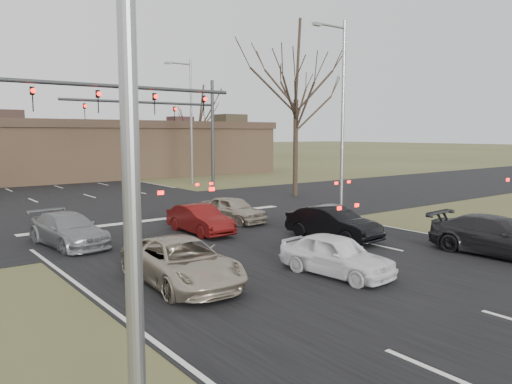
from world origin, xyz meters
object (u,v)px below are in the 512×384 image
mast_arm_far (179,121)px  streetlight_right_near (341,106)px  car_black_hatch (333,223)px  car_silver_ahead (233,209)px  car_red_ahead (200,219)px  car_silver_suv (182,262)px  car_white_sedan (336,255)px  streetlight_right_far (189,115)px  building (57,150)px  car_grey_ahead (68,230)px  car_charcoal_sedan (499,236)px  mast_arm_near (49,110)px

mast_arm_far → streetlight_right_near: 13.28m
car_black_hatch → car_silver_ahead: bearing=94.6°
car_red_ahead → streetlight_right_near: bearing=5.7°
car_silver_suv → car_white_sedan: size_ratio=1.27×
streetlight_right_far → car_silver_suv: (-13.84, -23.74, -4.96)m
building → mast_arm_far: (4.18, -15.00, 2.35)m
streetlight_right_near → car_red_ahead: 10.62m
mast_arm_far → car_white_sedan: mast_arm_far is taller
mast_arm_far → streetlight_right_near: streetlight_right_near is taller
car_silver_ahead → streetlight_right_far: bearing=58.9°
building → streetlight_right_near: 28.97m
car_silver_suv → car_black_hatch: bearing=14.6°
streetlight_right_far → car_silver_suv: size_ratio=2.21×
car_grey_ahead → car_white_sedan: bearing=-67.5°
car_silver_suv → car_white_sedan: (4.01, -1.97, -0.02)m
car_silver_suv → car_grey_ahead: bearing=101.8°
streetlight_right_near → car_silver_suv: 15.74m
car_silver_ahead → mast_arm_far: bearing=64.4°
car_silver_suv → car_silver_ahead: 9.62m
car_silver_suv → car_black_hatch: (7.51, 1.54, 0.02)m
car_grey_ahead → mast_arm_far: bearing=40.3°
car_white_sedan → car_black_hatch: size_ratio=0.91×
streetlight_right_near → car_silver_suv: streetlight_right_near is taller
building → car_silver_suv: 35.40m
car_red_ahead → car_charcoal_sedan: bearing=-57.5°
mast_arm_far → car_silver_suv: mast_arm_far is taller
car_black_hatch → car_charcoal_sedan: size_ratio=0.86×
streetlight_right_near → car_grey_ahead: (-14.37, -0.04, -4.98)m
streetlight_right_far → car_silver_ahead: bearing=-113.6°
mast_arm_near → car_white_sedan: (4.73, -11.71, -4.46)m
mast_arm_far → car_red_ahead: 16.13m
car_silver_suv → streetlight_right_near: bearing=29.8°
car_red_ahead → car_black_hatch: bearing=-50.6°
car_black_hatch → streetlight_right_near: bearing=36.4°
building → car_black_hatch: size_ratio=10.80×
car_silver_ahead → car_charcoal_sedan: bearing=-79.2°
mast_arm_far → car_black_hatch: (-3.18, -18.19, -4.37)m
streetlight_right_near → car_grey_ahead: streetlight_right_near is taller
car_charcoal_sedan → car_grey_ahead: (-11.14, 10.36, -0.06)m
streetlight_right_far → car_white_sedan: streetlight_right_far is taller
car_silver_suv → car_black_hatch: size_ratio=1.15×
car_charcoal_sedan → car_grey_ahead: size_ratio=1.10×
mast_arm_far → building: bearing=105.6°
car_silver_suv → car_black_hatch: car_black_hatch is taller
car_charcoal_sedan → car_silver_ahead: car_charcoal_sedan is taller
car_silver_suv → car_red_ahead: bearing=58.1°
car_silver_ahead → building: bearing=82.6°
mast_arm_near → car_grey_ahead: size_ratio=2.90×
car_charcoal_sedan → mast_arm_near: bearing=124.9°
mast_arm_far → car_silver_ahead: bearing=-108.1°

